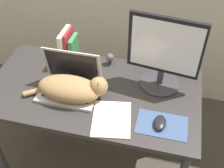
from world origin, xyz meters
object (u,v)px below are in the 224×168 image
webcam (110,58)px  laptop (70,84)px  book_row (69,48)px  cat (72,88)px  notepad (112,119)px  computer_mouse (160,123)px  external_monitor (164,54)px

webcam → laptop: bearing=-118.4°
book_row → cat: bearing=-67.2°
notepad → book_row: bearing=132.3°
notepad → webcam: (-0.12, 0.46, 0.04)m
laptop → book_row: size_ratio=1.48×
computer_mouse → webcam: size_ratio=1.36×
book_row → webcam: (0.26, 0.03, -0.06)m
computer_mouse → book_row: book_row is taller
book_row → computer_mouse: bearing=-32.3°
notepad → computer_mouse: bearing=5.3°
book_row → webcam: size_ratio=2.95×
cat → computer_mouse: 0.51m
notepad → laptop: bearing=150.9°
book_row → laptop: bearing=-69.5°
laptop → computer_mouse: 0.55m
laptop → computer_mouse: (0.53, -0.14, -0.03)m
laptop → book_row: bearing=110.5°
cat → computer_mouse: cat is taller
computer_mouse → notepad: bearing=-174.7°
cat → notepad: 0.28m
cat → webcam: bearing=69.8°
laptop → external_monitor: bearing=19.8°
external_monitor → webcam: (-0.33, 0.12, -0.17)m
laptop → cat: bearing=-56.5°
laptop → external_monitor: external_monitor is taller
computer_mouse → webcam: (-0.37, 0.43, 0.03)m
computer_mouse → notepad: 0.25m
external_monitor → book_row: size_ratio=1.95×
external_monitor → computer_mouse: size_ratio=4.23×
external_monitor → webcam: size_ratio=5.76×
laptop → cat: 0.06m
notepad → webcam: webcam is taller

